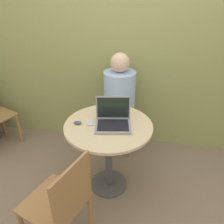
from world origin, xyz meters
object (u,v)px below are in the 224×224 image
Objects in this scene: laptop at (113,120)px; person_seated at (120,111)px; cell_phone at (89,123)px; chair_empty at (61,205)px.

person_seated is (-0.02, 0.66, -0.28)m from laptop.
laptop is 3.37× the size of cell_phone.
laptop reaches higher than cell_phone.
chair_empty is at bearing -111.97° from laptop.
person_seated is (0.24, 1.30, 0.06)m from chair_empty.
laptop is at bearing -88.01° from person_seated.
laptop is at bearing 68.03° from chair_empty.
laptop is 0.40× the size of chair_empty.
cell_phone is 0.74m from person_seated.
cell_phone is 0.69m from chair_empty.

